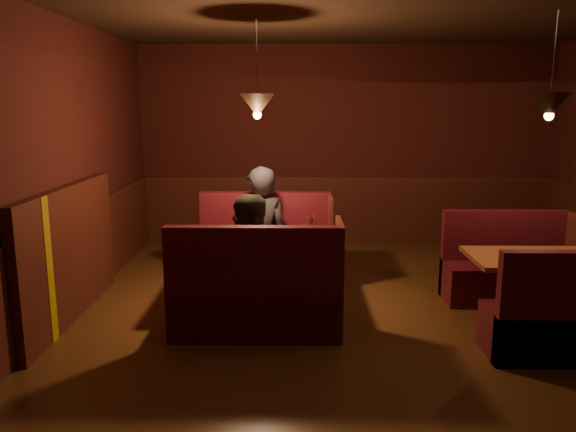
{
  "coord_description": "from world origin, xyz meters",
  "views": [
    {
      "loc": [
        -0.75,
        -4.79,
        2.06
      ],
      "look_at": [
        -0.82,
        0.77,
        0.95
      ],
      "focal_mm": 35.0,
      "sensor_mm": 36.0,
      "label": 1
    }
  ],
  "objects_px": {
    "main_table": "(260,252)",
    "main_bench_far": "(266,254)",
    "second_bench_near": "(573,324)",
    "second_table": "(535,274)",
    "diner_b": "(255,244)",
    "diner_a": "(260,212)",
    "main_bench_near": "(257,301)",
    "second_bench_far": "(507,272)"
  },
  "relations": [
    {
      "from": "main_bench_near",
      "to": "second_bench_far",
      "type": "xyz_separation_m",
      "value": [
        2.61,
        1.0,
        -0.03
      ]
    },
    {
      "from": "main_bench_near",
      "to": "second_bench_near",
      "type": "xyz_separation_m",
      "value": [
        2.61,
        -0.44,
        -0.03
      ]
    },
    {
      "from": "main_bench_far",
      "to": "diner_a",
      "type": "height_order",
      "value": "diner_a"
    },
    {
      "from": "main_table",
      "to": "second_bench_near",
      "type": "xyz_separation_m",
      "value": [
        2.62,
        -1.23,
        -0.27
      ]
    },
    {
      "from": "second_table",
      "to": "diner_a",
      "type": "bearing_deg",
      "value": 156.8
    },
    {
      "from": "main_table",
      "to": "second_bench_near",
      "type": "height_order",
      "value": "main_table"
    },
    {
      "from": "second_bench_near",
      "to": "main_table",
      "type": "bearing_deg",
      "value": 154.84
    },
    {
      "from": "main_bench_far",
      "to": "second_table",
      "type": "xyz_separation_m",
      "value": [
        2.58,
        -1.3,
        0.17
      ]
    },
    {
      "from": "second_bench_near",
      "to": "main_bench_near",
      "type": "bearing_deg",
      "value": 170.45
    },
    {
      "from": "main_bench_near",
      "to": "diner_a",
      "type": "distance_m",
      "value": 1.51
    },
    {
      "from": "second_bench_far",
      "to": "diner_a",
      "type": "distance_m",
      "value": 2.75
    },
    {
      "from": "second_bench_far",
      "to": "diner_a",
      "type": "height_order",
      "value": "diner_a"
    },
    {
      "from": "main_bench_near",
      "to": "diner_b",
      "type": "xyz_separation_m",
      "value": [
        -0.03,
        0.23,
        0.47
      ]
    },
    {
      "from": "diner_b",
      "to": "second_table",
      "type": "bearing_deg",
      "value": -11.2
    },
    {
      "from": "main_table",
      "to": "diner_b",
      "type": "xyz_separation_m",
      "value": [
        -0.01,
        -0.57,
        0.23
      ]
    },
    {
      "from": "main_table",
      "to": "second_table",
      "type": "xyz_separation_m",
      "value": [
        2.59,
        -0.51,
        -0.07
      ]
    },
    {
      "from": "second_bench_near",
      "to": "second_table",
      "type": "bearing_deg",
      "value": 92.2
    },
    {
      "from": "second_bench_far",
      "to": "diner_b",
      "type": "height_order",
      "value": "diner_b"
    },
    {
      "from": "second_table",
      "to": "second_bench_near",
      "type": "bearing_deg",
      "value": -87.8
    },
    {
      "from": "second_table",
      "to": "main_bench_near",
      "type": "bearing_deg",
      "value": -173.78
    },
    {
      "from": "second_table",
      "to": "second_bench_near",
      "type": "xyz_separation_m",
      "value": [
        0.03,
        -0.72,
        -0.2
      ]
    },
    {
      "from": "main_table",
      "to": "diner_b",
      "type": "distance_m",
      "value": 0.61
    },
    {
      "from": "second_bench_near",
      "to": "diner_a",
      "type": "xyz_separation_m",
      "value": [
        -2.66,
        1.85,
        0.57
      ]
    },
    {
      "from": "second_table",
      "to": "diner_a",
      "type": "relative_size",
      "value": 0.69
    },
    {
      "from": "main_bench_near",
      "to": "diner_b",
      "type": "height_order",
      "value": "diner_b"
    },
    {
      "from": "main_bench_near",
      "to": "main_table",
      "type": "bearing_deg",
      "value": 91.14
    },
    {
      "from": "main_bench_far",
      "to": "diner_a",
      "type": "bearing_deg",
      "value": -105.59
    },
    {
      "from": "second_bench_near",
      "to": "diner_b",
      "type": "xyz_separation_m",
      "value": [
        -2.63,
        0.67,
        0.5
      ]
    },
    {
      "from": "diner_a",
      "to": "diner_b",
      "type": "bearing_deg",
      "value": 80.61
    },
    {
      "from": "main_bench_near",
      "to": "diner_a",
      "type": "bearing_deg",
      "value": 92.02
    },
    {
      "from": "main_table",
      "to": "main_bench_far",
      "type": "xyz_separation_m",
      "value": [
        0.02,
        0.79,
        -0.24
      ]
    },
    {
      "from": "main_bench_far",
      "to": "second_bench_near",
      "type": "height_order",
      "value": "main_bench_far"
    },
    {
      "from": "main_bench_near",
      "to": "second_bench_near",
      "type": "distance_m",
      "value": 2.64
    },
    {
      "from": "second_table",
      "to": "diner_b",
      "type": "bearing_deg",
      "value": -178.81
    },
    {
      "from": "second_table",
      "to": "diner_a",
      "type": "xyz_separation_m",
      "value": [
        -2.63,
        1.13,
        0.37
      ]
    },
    {
      "from": "main_bench_near",
      "to": "diner_b",
      "type": "bearing_deg",
      "value": 96.6
    },
    {
      "from": "second_table",
      "to": "second_bench_near",
      "type": "distance_m",
      "value": 0.75
    },
    {
      "from": "main_bench_near",
      "to": "diner_b",
      "type": "distance_m",
      "value": 0.52
    },
    {
      "from": "main_table",
      "to": "main_bench_far",
      "type": "height_order",
      "value": "main_bench_far"
    },
    {
      "from": "main_table",
      "to": "main_bench_far",
      "type": "distance_m",
      "value": 0.83
    },
    {
      "from": "second_bench_near",
      "to": "diner_b",
      "type": "relative_size",
      "value": 0.83
    },
    {
      "from": "main_bench_far",
      "to": "second_table",
      "type": "bearing_deg",
      "value": -26.84
    }
  ]
}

